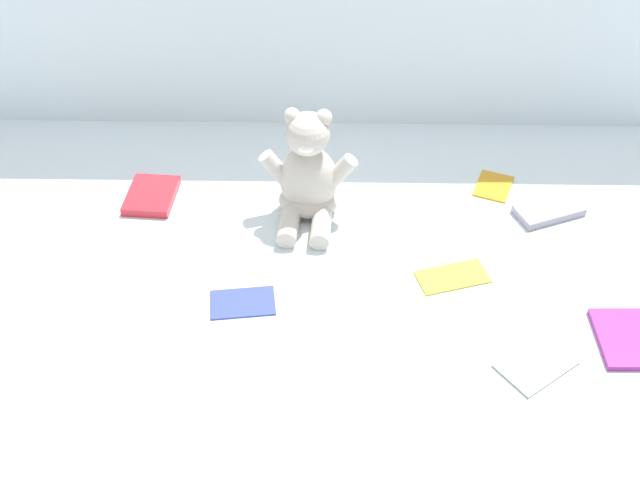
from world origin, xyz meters
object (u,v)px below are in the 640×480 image
Objects in this scene: book_case_3 at (536,363)px; book_case_4 at (151,196)px; teddy_bear at (308,177)px; book_case_5 at (494,185)px; book_case_1 at (453,276)px; book_case_0 at (625,339)px; book_case_2 at (243,302)px; book_case_6 at (549,211)px.

book_case_4 is at bearing -157.59° from book_case_3.
teddy_bear reaches higher than book_case_3.
book_case_3 is at bearing -68.87° from book_case_5.
book_case_1 is 1.40× the size of book_case_5.
book_case_2 is (-0.69, 0.08, -0.00)m from book_case_0.
book_case_6 is (0.51, 0.00, -0.08)m from teddy_bear.
book_case_0 reaches higher than book_case_3.
book_case_5 is at bearing 16.78° from teddy_bear.
book_case_5 is (0.12, 0.29, 0.00)m from book_case_1.
book_case_2 is 0.63m from book_case_5.
book_case_6 is (0.22, 0.20, 0.00)m from book_case_1.
book_case_6 reaches higher than book_case_2.
book_case_5 is 0.69× the size of book_case_6.
book_case_1 is at bearing 172.69° from book_case_3.
book_case_4 is at bearing 52.92° from book_case_1.
book_case_2 is at bearing -141.57° from book_case_3.
book_case_1 is at bearing -91.71° from book_case_5.
book_case_1 is 1.13× the size of book_case_2.
book_case_5 is at bearing 143.18° from book_case_3.
book_case_0 is 1.14× the size of book_case_2.
book_case_2 is (-0.40, -0.08, -0.00)m from book_case_1.
book_case_4 is (-0.74, 0.44, 0.00)m from book_case_3.
book_case_5 is (0.52, 0.36, 0.00)m from book_case_2.
book_case_6 reaches higher than book_case_1.
book_case_1 and book_case_2 have the same top height.
teddy_bear is at bearing 149.56° from book_case_2.
book_case_6 is at bearing -65.48° from book_case_1.
book_case_1 is 0.41m from book_case_2.
book_case_4 reaches higher than book_case_1.
book_case_0 is at bearing -135.14° from book_case_1.
book_case_0 is at bearing -27.48° from teddy_bear.
book_case_0 reaches higher than book_case_5.
book_case_1 is at bearing 93.38° from book_case_2.
book_case_1 is 1.05× the size of book_case_3.
book_case_4 is at bearing -154.53° from book_case_5.
teddy_bear is 1.79× the size of book_case_0.
book_case_0 is 1.41× the size of book_case_5.
book_case_1 is (0.28, -0.19, -0.09)m from teddy_bear.
book_case_6 reaches higher than book_case_0.
teddy_bear is 0.42m from book_case_5.
book_case_6 is at bearing 129.20° from book_case_3.
book_case_1 is 0.97× the size of book_case_6.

